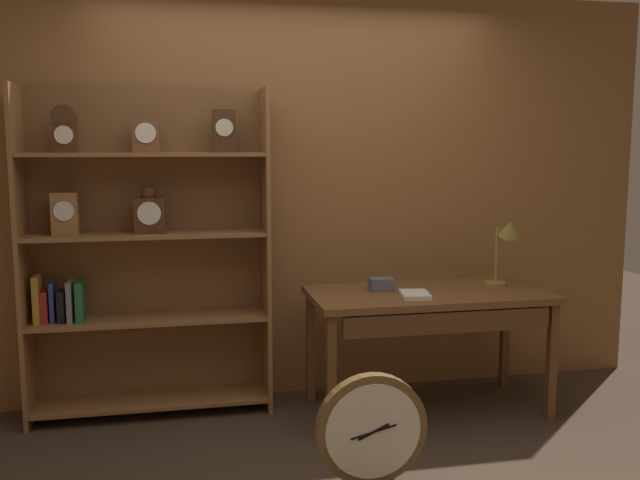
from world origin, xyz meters
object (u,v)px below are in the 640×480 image
at_px(open_repair_manual, 415,295).
at_px(round_clock_large, 372,432).
at_px(bookshelf, 142,253).
at_px(desk_lamp, 506,240).
at_px(workbench, 429,305).
at_px(toolbox_small, 381,284).

relative_size(open_repair_manual, round_clock_large, 0.38).
xyz_separation_m(bookshelf, round_clock_large, (1.08, -1.25, -0.70)).
bearing_deg(desk_lamp, bookshelf, 172.93).
bearing_deg(workbench, round_clock_large, -124.69).
xyz_separation_m(bookshelf, workbench, (1.69, -0.36, -0.32)).
relative_size(bookshelf, open_repair_manual, 8.94).
relative_size(toolbox_small, open_repair_manual, 0.65).
relative_size(bookshelf, workbench, 1.37).
xyz_separation_m(workbench, open_repair_manual, (-0.13, -0.10, 0.09)).
relative_size(desk_lamp, round_clock_large, 0.76).
distance_m(desk_lamp, round_clock_large, 1.68).
bearing_deg(bookshelf, round_clock_large, -49.14).
height_order(bookshelf, workbench, bookshelf).
height_order(bookshelf, toolbox_small, bookshelf).
height_order(toolbox_small, open_repair_manual, toolbox_small).
bearing_deg(round_clock_large, open_repair_manual, 58.38).
xyz_separation_m(desk_lamp, toolbox_small, (-0.80, 0.02, -0.25)).
height_order(workbench, toolbox_small, toolbox_small).
relative_size(bookshelf, desk_lamp, 4.48).
distance_m(toolbox_small, round_clock_large, 1.16).
bearing_deg(desk_lamp, open_repair_manual, -164.22).
distance_m(bookshelf, toolbox_small, 1.45).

